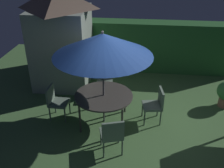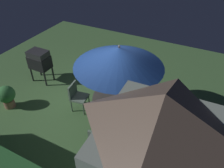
{
  "view_description": "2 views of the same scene",
  "coord_description": "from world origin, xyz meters",
  "px_view_note": "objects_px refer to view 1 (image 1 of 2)",
  "views": [
    {
      "loc": [
        0.05,
        -5.14,
        3.99
      ],
      "look_at": [
        -0.59,
        0.3,
        1.02
      ],
      "focal_mm": 41.09,
      "sensor_mm": 36.0,
      "label": 1
    },
    {
      "loc": [
        -2.7,
        4.31,
        4.69
      ],
      "look_at": [
        -0.59,
        0.15,
        1.18
      ],
      "focal_mm": 34.74,
      "sensor_mm": 36.0,
      "label": 2
    }
  ],
  "objects_px": {
    "chair_toward_house": "(112,134)",
    "patio_umbrella": "(103,45)",
    "chair_far_side": "(105,79)",
    "chair_toward_hedge": "(56,100)",
    "patio_table": "(104,97)",
    "chair_near_shed": "(156,103)",
    "garden_shed": "(62,37)"
  },
  "relations": [
    {
      "from": "garden_shed",
      "to": "chair_toward_hedge",
      "type": "relative_size",
      "value": 3.34
    },
    {
      "from": "garden_shed",
      "to": "chair_toward_hedge",
      "type": "height_order",
      "value": "garden_shed"
    },
    {
      "from": "patio_table",
      "to": "chair_toward_hedge",
      "type": "xyz_separation_m",
      "value": [
        -1.25,
        0.04,
        -0.21
      ]
    },
    {
      "from": "garden_shed",
      "to": "chair_far_side",
      "type": "xyz_separation_m",
      "value": [
        1.43,
        -0.73,
        -1.01
      ]
    },
    {
      "from": "chair_near_shed",
      "to": "patio_umbrella",
      "type": "bearing_deg",
      "value": -171.98
    },
    {
      "from": "chair_near_shed",
      "to": "chair_toward_house",
      "type": "bearing_deg",
      "value": -126.25
    },
    {
      "from": "chair_toward_house",
      "to": "chair_toward_hedge",
      "type": "bearing_deg",
      "value": 144.11
    },
    {
      "from": "patio_table",
      "to": "chair_toward_house",
      "type": "relative_size",
      "value": 1.58
    },
    {
      "from": "chair_far_side",
      "to": "chair_toward_house",
      "type": "relative_size",
      "value": 1.0
    },
    {
      "from": "patio_table",
      "to": "patio_umbrella",
      "type": "distance_m",
      "value": 1.34
    },
    {
      "from": "chair_far_side",
      "to": "chair_toward_house",
      "type": "distance_m",
      "value": 2.48
    },
    {
      "from": "chair_far_side",
      "to": "chair_toward_house",
      "type": "xyz_separation_m",
      "value": [
        0.49,
        -2.43,
        0.0
      ]
    },
    {
      "from": "garden_shed",
      "to": "patio_table",
      "type": "xyz_separation_m",
      "value": [
        1.59,
        -2.06,
        -0.8
      ]
    },
    {
      "from": "patio_table",
      "to": "patio_umbrella",
      "type": "height_order",
      "value": "patio_umbrella"
    },
    {
      "from": "patio_table",
      "to": "patio_umbrella",
      "type": "relative_size",
      "value": 0.6
    },
    {
      "from": "chair_near_shed",
      "to": "chair_toward_hedge",
      "type": "distance_m",
      "value": 2.53
    },
    {
      "from": "patio_table",
      "to": "chair_far_side",
      "type": "distance_m",
      "value": 1.35
    },
    {
      "from": "patio_umbrella",
      "to": "chair_toward_hedge",
      "type": "bearing_deg",
      "value": 178.29
    },
    {
      "from": "chair_toward_hedge",
      "to": "patio_umbrella",
      "type": "bearing_deg",
      "value": -1.71
    },
    {
      "from": "patio_umbrella",
      "to": "chair_toward_house",
      "type": "distance_m",
      "value": 1.93
    },
    {
      "from": "garden_shed",
      "to": "patio_umbrella",
      "type": "xyz_separation_m",
      "value": [
        1.59,
        -2.06,
        0.54
      ]
    },
    {
      "from": "chair_far_side",
      "to": "patio_table",
      "type": "bearing_deg",
      "value": -83.11
    },
    {
      "from": "patio_umbrella",
      "to": "chair_toward_house",
      "type": "relative_size",
      "value": 2.65
    },
    {
      "from": "chair_toward_house",
      "to": "patio_umbrella",
      "type": "bearing_deg",
      "value": 106.82
    },
    {
      "from": "patio_umbrella",
      "to": "chair_far_side",
      "type": "xyz_separation_m",
      "value": [
        -0.16,
        1.32,
        -1.55
      ]
    },
    {
      "from": "patio_table",
      "to": "garden_shed",
      "type": "bearing_deg",
      "value": 127.72
    },
    {
      "from": "chair_toward_hedge",
      "to": "chair_toward_house",
      "type": "xyz_separation_m",
      "value": [
        1.58,
        -1.14,
        0.0
      ]
    },
    {
      "from": "patio_table",
      "to": "chair_near_shed",
      "type": "bearing_deg",
      "value": 8.02
    },
    {
      "from": "garden_shed",
      "to": "chair_near_shed",
      "type": "xyz_separation_m",
      "value": [
        2.87,
        -1.88,
        -1.01
      ]
    },
    {
      "from": "patio_umbrella",
      "to": "chair_toward_house",
      "type": "bearing_deg",
      "value": -73.18
    },
    {
      "from": "garden_shed",
      "to": "chair_near_shed",
      "type": "bearing_deg",
      "value": -33.17
    },
    {
      "from": "chair_toward_house",
      "to": "chair_far_side",
      "type": "bearing_deg",
      "value": 101.51
    }
  ]
}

